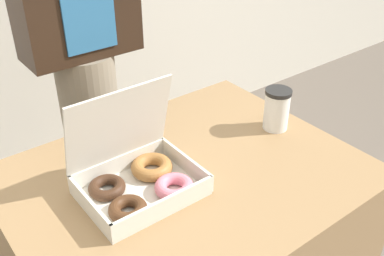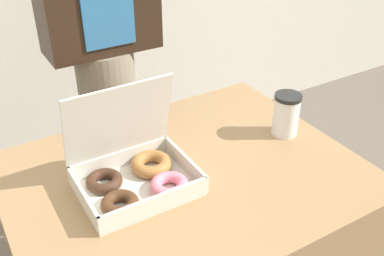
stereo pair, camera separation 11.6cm
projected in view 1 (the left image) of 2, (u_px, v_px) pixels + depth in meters
donut_box at (139, 177)px, 1.13m from camera, size 0.29×0.24×0.27m
coffee_cup at (277, 109)px, 1.37m from camera, size 0.08×0.08×0.13m
person_customer at (82, 48)px, 1.62m from camera, size 0.41×0.22×1.59m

